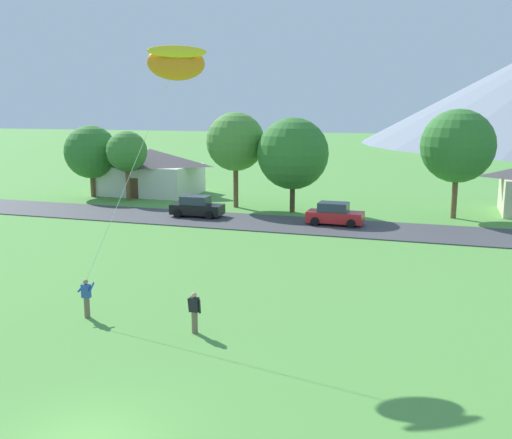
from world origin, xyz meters
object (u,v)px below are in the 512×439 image
tree_left_of_center (127,152)px  watcher_person (194,312)px  tree_center (293,154)px  parked_car_black_mid_west (197,207)px  tree_right_of_center (458,146)px  house_left_center (150,171)px  kite_flyer_with_kite (173,70)px  tree_near_right (91,152)px  parked_car_red_west_end (335,214)px  tree_near_left (236,142)px

tree_left_of_center → watcher_person: (19.84, -29.00, -3.80)m
tree_center → parked_car_black_mid_west: (-6.74, -4.87, -4.12)m
watcher_person → tree_right_of_center: bearing=71.2°
house_left_center → kite_flyer_with_kite: (17.71, -30.46, 7.92)m
tree_left_of_center → parked_car_black_mid_west: tree_left_of_center is taller
tree_near_right → kite_flyer_with_kite: bearing=-50.3°
tree_center → tree_near_right: bearing=173.8°
tree_center → kite_flyer_with_kite: kite_flyer_with_kite is taller
kite_flyer_with_kite → house_left_center: bearing=120.2°
tree_near_right → parked_car_red_west_end: 26.98m
house_left_center → tree_left_of_center: tree_left_of_center is taller
parked_car_red_west_end → house_left_center: bearing=153.2°
tree_right_of_center → parked_car_black_mid_west: bearing=-162.8°
kite_flyer_with_kite → parked_car_black_mid_west: bearing=111.6°
tree_near_right → parked_car_red_west_end: tree_near_right is taller
tree_near_left → tree_left_of_center: (-11.17, 0.46, -1.15)m
parked_car_red_west_end → parked_car_black_mid_west: 11.28m
tree_center → parked_car_red_west_end: size_ratio=1.90×
house_left_center → tree_near_left: tree_near_left is taller
kite_flyer_with_kite → watcher_person: size_ratio=6.83×
tree_near_left → watcher_person: 30.24m
parked_car_red_west_end → tree_center: bearing=133.7°
tree_right_of_center → parked_car_red_west_end: tree_right_of_center is taller
tree_center → tree_right_of_center: (13.10, 1.25, 0.81)m
house_left_center → parked_car_red_west_end: 23.87m
tree_right_of_center → tree_near_right: size_ratio=1.23×
parked_car_red_west_end → parked_car_black_mid_west: same height
tree_left_of_center → kite_flyer_with_kite: (17.59, -25.71, 5.65)m
tree_near_left → parked_car_red_west_end: size_ratio=2.00×
tree_near_left → parked_car_black_mid_west: 7.65m
parked_car_red_west_end → watcher_person: (-1.29, -22.99, 0.01)m
tree_right_of_center → watcher_person: size_ratio=5.20×
parked_car_black_mid_west → watcher_person: 24.95m
tree_near_left → tree_center: size_ratio=1.05×
tree_near_right → parked_car_black_mid_west: (14.51, -7.19, -3.61)m
tree_near_left → tree_right_of_center: 18.53m
parked_car_red_west_end → tree_left_of_center: bearing=164.1°
tree_left_of_center → tree_right_of_center: size_ratio=0.76×
tree_near_left → tree_near_right: size_ratio=1.19×
tree_center → parked_car_black_mid_west: size_ratio=1.88×
kite_flyer_with_kite → watcher_person: bearing=-55.7°
tree_near_right → parked_car_red_west_end: (25.79, -7.06, -3.61)m
tree_right_of_center → kite_flyer_with_kite: size_ratio=0.76×
tree_near_left → parked_car_black_mid_west: (-1.31, -5.67, -4.96)m
kite_flyer_with_kite → tree_left_of_center: bearing=124.4°
tree_left_of_center → tree_center: tree_center is taller
house_left_center → parked_car_black_mid_west: bearing=-47.5°
parked_car_red_west_end → tree_right_of_center: bearing=35.0°
tree_left_of_center → kite_flyer_with_kite: size_ratio=0.58×
house_left_center → tree_near_left: 12.89m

